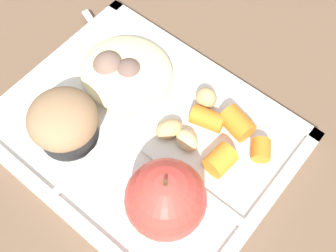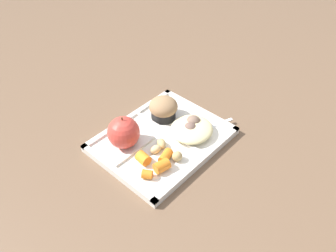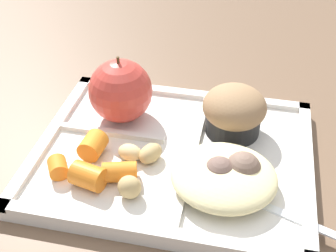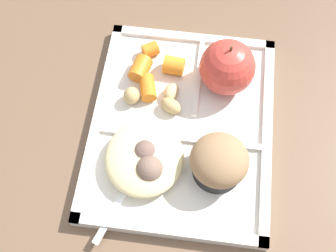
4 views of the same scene
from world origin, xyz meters
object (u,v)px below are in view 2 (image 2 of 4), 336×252
Objects in this scene: lunch_tray at (162,140)px; bran_muffin at (163,108)px; green_apple at (124,132)px; plastic_fork at (204,129)px.

lunch_tray is 4.15× the size of bran_muffin.
green_apple is 1.14× the size of bran_muffin.
lunch_tray is 0.09m from bran_muffin.
bran_muffin is (0.14, 0.00, -0.01)m from green_apple.
green_apple is at bearing 180.00° from bran_muffin.
plastic_fork is at bearing -32.89° from green_apple.
green_apple is at bearing 144.98° from lunch_tray.
lunch_tray is at bearing -139.61° from bran_muffin.
bran_muffin is at bearing 0.00° from green_apple.
bran_muffin reaches higher than lunch_tray.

